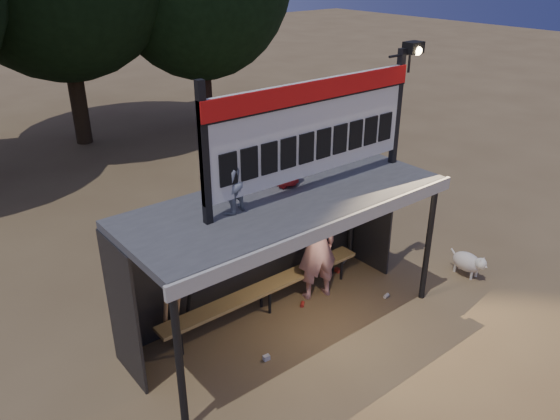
% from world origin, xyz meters
% --- Properties ---
extents(ground, '(80.00, 80.00, 0.00)m').
position_xyz_m(ground, '(0.00, 0.00, 0.00)').
color(ground, brown).
rests_on(ground, ground).
extents(player, '(0.84, 0.65, 2.02)m').
position_xyz_m(player, '(0.97, 0.33, 1.01)').
color(player, silver).
rests_on(player, ground).
extents(child_a, '(0.51, 0.44, 0.92)m').
position_xyz_m(child_a, '(-0.93, 0.08, 2.78)').
color(child_a, gray).
rests_on(child_a, dugout_shelter).
extents(child_b, '(0.49, 0.33, 0.98)m').
position_xyz_m(child_b, '(0.27, 0.32, 2.81)').
color(child_b, '#B01B1B').
rests_on(child_b, dugout_shelter).
extents(dugout_shelter, '(5.10, 2.08, 2.32)m').
position_xyz_m(dugout_shelter, '(0.00, 0.24, 1.85)').
color(dugout_shelter, '#3C3C3F').
rests_on(dugout_shelter, ground).
extents(scoreboard_assembly, '(4.10, 0.27, 1.99)m').
position_xyz_m(scoreboard_assembly, '(0.56, -0.01, 3.32)').
color(scoreboard_assembly, black).
rests_on(scoreboard_assembly, dugout_shelter).
extents(bench, '(4.00, 0.35, 0.48)m').
position_xyz_m(bench, '(0.00, 0.55, 0.43)').
color(bench, olive).
rests_on(bench, ground).
extents(dog, '(0.36, 0.81, 0.49)m').
position_xyz_m(dog, '(3.68, -0.97, 0.28)').
color(dog, beige).
rests_on(dog, ground).
extents(bats, '(0.47, 0.32, 0.84)m').
position_xyz_m(bats, '(-1.54, 0.82, 0.43)').
color(bats, '#9A7148').
rests_on(bats, ground).
extents(litter, '(3.08, 1.45, 0.08)m').
position_xyz_m(litter, '(1.23, 0.26, 0.04)').
color(litter, red).
rests_on(litter, ground).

